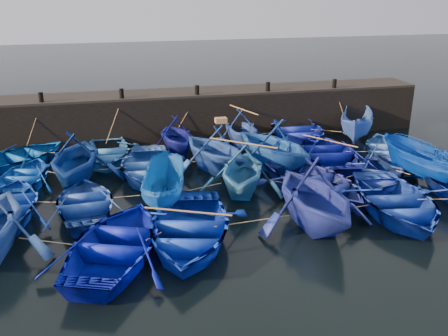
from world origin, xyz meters
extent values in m
plane|color=black|center=(0.00, 0.00, 0.00)|extent=(120.00, 120.00, 0.00)
cube|color=black|center=(0.00, 10.50, 1.25)|extent=(26.00, 2.50, 2.50)
cube|color=black|center=(0.00, 10.50, 2.56)|extent=(26.00, 2.50, 0.12)
cylinder|color=black|center=(-8.00, 9.60, 2.87)|extent=(0.24, 0.24, 0.50)
cylinder|color=black|center=(-4.00, 9.60, 2.87)|extent=(0.24, 0.24, 0.50)
cylinder|color=black|center=(0.00, 9.60, 2.87)|extent=(0.24, 0.24, 0.50)
cylinder|color=black|center=(4.00, 9.60, 2.87)|extent=(0.24, 0.24, 0.50)
cylinder|color=black|center=(8.00, 9.60, 2.87)|extent=(0.24, 0.24, 0.50)
imported|color=navy|center=(-8.90, 7.63, 0.48)|extent=(5.61, 5.56, 0.96)
imported|color=#2763AD|center=(-5.00, 7.24, 0.50)|extent=(3.58, 4.92, 1.00)
imported|color=navy|center=(-1.44, 7.73, 0.99)|extent=(3.68, 4.14, 1.99)
imported|color=#2A4DB1|center=(2.12, 8.26, 0.99)|extent=(3.47, 3.96, 1.99)
imported|color=#10209D|center=(5.38, 8.52, 0.60)|extent=(4.20, 5.83, 1.20)
imported|color=#2F55B4|center=(8.63, 7.67, 0.89)|extent=(3.83, 4.82, 1.77)
imported|color=#0B46B5|center=(-8.44, 4.95, 0.43)|extent=(3.62, 4.58, 0.86)
imported|color=navy|center=(-6.25, 4.61, 1.23)|extent=(4.69, 5.23, 2.45)
imported|color=blue|center=(-3.23, 4.68, 0.54)|extent=(4.26, 5.58, 1.08)
imported|color=#1E458F|center=(-0.08, 4.74, 1.16)|extent=(5.26, 5.56, 2.31)
imported|color=#164BA5|center=(2.63, 4.37, 1.26)|extent=(5.74, 6.06, 2.52)
imported|color=#060E7D|center=(5.52, 4.49, 0.56)|extent=(4.70, 5.99, 1.13)
imported|color=#3261BB|center=(8.71, 4.14, 0.53)|extent=(4.82, 5.89, 1.07)
imported|color=#0E349A|center=(-8.68, 1.69, 0.51)|extent=(3.81, 5.14, 1.03)
imported|color=#1E419B|center=(-5.83, 1.39, 0.47)|extent=(3.54, 4.76, 0.95)
imported|color=#0D4E97|center=(-2.87, 1.37, 0.82)|extent=(2.48, 4.48, 1.64)
imported|color=#2868A1|center=(0.48, 1.89, 1.09)|extent=(4.82, 5.16, 2.19)
imported|color=navy|center=(3.38, 1.05, 0.57)|extent=(5.29, 6.35, 1.14)
imported|color=#263D96|center=(6.49, 1.55, 0.47)|extent=(5.22, 5.57, 0.94)
imported|color=navy|center=(8.61, 0.97, 0.92)|extent=(3.67, 5.08, 1.85)
imported|color=#020C94|center=(-4.75, -2.29, 0.57)|extent=(5.60, 6.49, 1.13)
imported|color=#0A2CB9|center=(-2.42, -1.86, 0.59)|extent=(5.38, 6.56, 1.19)
imported|color=navy|center=(2.15, -1.63, 1.29)|extent=(4.58, 5.20, 2.57)
imported|color=#133399|center=(5.60, -1.43, 0.58)|extent=(4.70, 6.05, 1.15)
cube|color=#956A41|center=(0.22, 4.74, 2.43)|extent=(0.52, 0.37, 0.24)
cylinder|color=tan|center=(-6.95, 7.44, 0.55)|extent=(2.11, 0.43, 0.04)
cylinder|color=tan|center=(-3.22, 7.48, 0.55)|extent=(1.76, 0.53, 0.04)
cylinder|color=tan|center=(0.34, 7.99, 0.55)|extent=(1.77, 0.56, 0.04)
cylinder|color=tan|center=(3.75, 8.39, 0.55)|extent=(1.46, 0.30, 0.04)
cylinder|color=tan|center=(7.00, 8.09, 0.55)|extent=(1.47, 0.88, 0.04)
cylinder|color=tan|center=(-7.35, 4.78, 0.55)|extent=(0.41, 0.36, 0.04)
cylinder|color=tan|center=(-4.74, 4.65, 0.55)|extent=(1.22, 0.10, 0.04)
cylinder|color=tan|center=(-1.66, 4.71, 0.55)|extent=(1.35, 0.09, 0.04)
cylinder|color=tan|center=(1.27, 4.56, 0.55)|extent=(0.93, 0.40, 0.04)
cylinder|color=tan|center=(4.07, 4.43, 0.55)|extent=(1.09, 0.15, 0.04)
cylinder|color=tan|center=(7.12, 4.32, 0.55)|extent=(1.41, 0.38, 0.04)
cylinder|color=tan|center=(-7.26, 1.54, 0.55)|extent=(1.06, 0.34, 0.04)
cylinder|color=tan|center=(-4.35, 1.38, 0.55)|extent=(1.16, 0.06, 0.04)
cylinder|color=tan|center=(-1.20, 1.63, 0.55)|extent=(1.56, 0.56, 0.04)
cylinder|color=tan|center=(1.93, 1.47, 0.55)|extent=(1.12, 0.87, 0.04)
cylinder|color=tan|center=(4.93, 1.30, 0.55)|extent=(1.33, 0.53, 0.04)
cylinder|color=tan|center=(7.55, 1.26, 0.55)|extent=(0.35, 0.60, 0.04)
cylinder|color=tan|center=(-6.75, -1.74, 0.55)|extent=(2.22, 1.12, 0.04)
cylinder|color=tan|center=(-3.58, -2.08, 0.55)|extent=(0.55, 0.45, 0.04)
cylinder|color=tan|center=(-0.13, -1.75, 0.55)|extent=(2.77, 0.27, 0.04)
cylinder|color=tan|center=(3.88, -1.53, 0.55)|extent=(1.66, 0.24, 0.04)
cylinder|color=tan|center=(7.38, -1.59, 0.55)|extent=(1.75, 0.37, 0.04)
cylinder|color=tan|center=(-8.45, 9.17, 1.58)|extent=(0.94, 0.71, 2.09)
cylinder|color=tan|center=(-4.50, 8.97, 1.58)|extent=(1.04, 1.11, 2.09)
cylinder|color=tan|center=(-0.72, 9.21, 1.58)|extent=(1.48, 0.61, 2.09)
cylinder|color=tan|center=(3.06, 9.48, 1.58)|extent=(1.91, 0.08, 2.09)
cylinder|color=tan|center=(4.69, 9.61, 1.58)|extent=(1.41, 0.26, 2.09)
cylinder|color=tan|center=(8.31, 9.18, 1.58)|extent=(0.67, 0.68, 2.08)
cylinder|color=#99724C|center=(2.12, 8.26, 2.02)|extent=(1.08, 2.84, 0.06)
cylinder|color=#99724C|center=(5.52, 4.49, 1.16)|extent=(1.77, 2.49, 0.06)
cylinder|color=#99724C|center=(0.48, 1.89, 2.22)|extent=(2.34, 1.97, 0.06)
cylinder|color=#99724C|center=(-2.42, -1.86, 1.22)|extent=(2.74, 1.32, 0.06)
camera|label=1|loc=(-4.63, -16.65, 8.33)|focal=40.00mm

